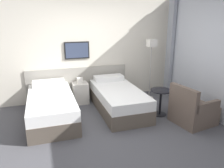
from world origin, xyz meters
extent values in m
plane|color=#47474C|center=(0.00, 0.00, 0.00)|extent=(16.00, 16.00, 0.00)
cube|color=beige|center=(0.00, 1.97, 1.35)|extent=(10.00, 0.06, 2.70)
cube|color=gray|center=(-0.38, 1.92, 0.45)|extent=(2.66, 0.04, 0.89)
cube|color=black|center=(-0.38, 1.92, 1.34)|extent=(0.64, 0.03, 0.44)
cube|color=#333D56|center=(-0.38, 1.91, 1.34)|extent=(0.58, 0.01, 0.38)
cube|color=#8E939E|center=(2.16, 1.59, 1.32)|extent=(0.10, 0.24, 2.64)
cube|color=brown|center=(-1.15, 0.90, 0.16)|extent=(0.95, 1.99, 0.32)
cube|color=white|center=(-1.15, 0.90, 0.43)|extent=(0.95, 1.97, 0.22)
cube|color=white|center=(-1.15, 1.66, 0.61)|extent=(0.76, 0.34, 0.13)
cube|color=brown|center=(0.40, 0.90, 0.16)|extent=(0.95, 1.99, 0.32)
cube|color=white|center=(0.40, 0.90, 0.43)|extent=(0.95, 1.97, 0.22)
cube|color=white|center=(0.40, 1.66, 0.61)|extent=(0.76, 0.34, 0.13)
cube|color=beige|center=(-0.38, 1.67, 0.27)|extent=(0.38, 0.39, 0.54)
cube|color=silver|center=(-0.38, 1.67, 0.61)|extent=(0.14, 0.14, 0.14)
cylinder|color=#9E9993|center=(1.50, 1.42, 0.01)|extent=(0.24, 0.24, 0.02)
cylinder|color=#9E9993|center=(1.50, 1.42, 0.72)|extent=(0.02, 0.02, 1.40)
cube|color=silver|center=(1.50, 1.42, 1.52)|extent=(0.21, 0.21, 0.19)
cylinder|color=black|center=(1.23, 0.36, 0.01)|extent=(0.31, 0.31, 0.01)
cylinder|color=black|center=(1.23, 0.36, 0.30)|extent=(0.05, 0.05, 0.56)
cylinder|color=black|center=(1.23, 0.36, 0.59)|extent=(0.48, 0.48, 0.02)
cube|color=brown|center=(1.69, -0.20, 0.19)|extent=(0.87, 0.83, 0.39)
cube|color=brown|center=(1.37, -0.26, 0.61)|extent=(0.21, 0.73, 0.45)
cube|color=brown|center=(1.74, -0.51, 0.48)|extent=(0.66, 0.19, 0.18)
cube|color=brown|center=(1.64, 0.11, 0.48)|extent=(0.66, 0.19, 0.18)
camera|label=1|loc=(-1.25, -3.69, 2.14)|focal=35.00mm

